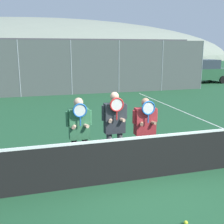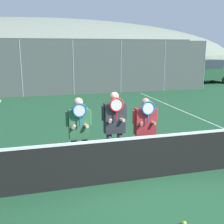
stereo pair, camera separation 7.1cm
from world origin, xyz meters
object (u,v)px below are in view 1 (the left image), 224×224
at_px(player_leftmost, 79,130).
at_px(car_left_of_center, 70,75).
at_px(tennis_ball_on_court, 186,223).
at_px(car_center, 140,74).
at_px(player_center_left, 115,124).
at_px(car_right_of_center, 201,71).
at_px(player_center_right, 145,126).

xyz_separation_m(player_leftmost, car_left_of_center, (1.63, 13.52, -0.09)).
bearing_deg(tennis_ball_on_court, car_center, 70.96).
distance_m(car_left_of_center, tennis_ball_on_court, 15.89).
relative_size(car_center, tennis_ball_on_court, 67.95).
relative_size(player_center_left, car_right_of_center, 0.40).
relative_size(player_center_left, car_center, 0.40).
height_order(car_left_of_center, tennis_ball_on_court, car_left_of_center).
distance_m(player_leftmost, car_left_of_center, 13.62).
height_order(player_center_left, car_left_of_center, car_left_of_center).
bearing_deg(player_leftmost, player_center_right, 1.07).
relative_size(player_leftmost, player_center_left, 0.96).
bearing_deg(player_center_right, tennis_ball_on_court, -95.77).
bearing_deg(tennis_ball_on_court, player_leftmost, 119.77).
xyz_separation_m(player_center_left, tennis_ball_on_court, (0.49, -2.43, -1.06)).
distance_m(player_leftmost, tennis_ball_on_court, 2.88).
relative_size(player_leftmost, tennis_ball_on_court, 26.03).
distance_m(player_center_left, player_center_right, 0.74).
bearing_deg(car_left_of_center, player_center_left, -93.35).
bearing_deg(player_center_left, tennis_ball_on_court, -78.54).
bearing_deg(car_right_of_center, tennis_ball_on_court, -123.74).
bearing_deg(car_center, car_right_of_center, 2.77).
xyz_separation_m(car_left_of_center, car_center, (5.27, 0.25, -0.09)).
xyz_separation_m(car_left_of_center, tennis_ball_on_court, (-0.29, -15.86, -0.92)).
bearing_deg(car_center, car_left_of_center, -177.30).
xyz_separation_m(car_left_of_center, car_right_of_center, (10.64, 0.51, -0.01)).
xyz_separation_m(player_leftmost, player_center_left, (0.84, 0.10, 0.04)).
distance_m(player_leftmost, player_center_right, 1.58).
xyz_separation_m(player_leftmost, tennis_ball_on_court, (1.34, -2.34, -1.01)).
bearing_deg(player_center_left, car_right_of_center, 50.65).
xyz_separation_m(player_leftmost, car_center, (6.89, 13.77, -0.19)).
xyz_separation_m(player_center_left, player_center_right, (0.73, -0.07, -0.09)).
bearing_deg(player_center_left, player_center_right, -5.34).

